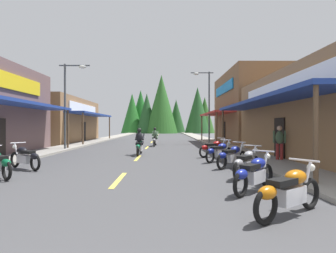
% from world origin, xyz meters
% --- Properties ---
extents(ground, '(10.27, 78.17, 0.10)m').
position_xyz_m(ground, '(0.00, 24.08, -0.05)').
color(ground, '#424244').
extents(sidewalk_left, '(2.07, 78.17, 0.12)m').
position_xyz_m(sidewalk_left, '(-6.17, 24.08, 0.06)').
color(sidewalk_left, gray).
rests_on(sidewalk_left, ground).
extents(sidewalk_right, '(2.07, 78.17, 0.12)m').
position_xyz_m(sidewalk_right, '(6.17, 24.08, 0.06)').
color(sidewalk_right, gray).
rests_on(sidewalk_right, ground).
extents(centerline_dashes, '(0.16, 55.89, 0.01)m').
position_xyz_m(centerline_dashes, '(0.00, 29.30, 0.01)').
color(centerline_dashes, '#E0C64C').
rests_on(centerline_dashes, ground).
extents(storefront_left_far, '(10.63, 12.24, 4.52)m').
position_xyz_m(storefront_left_far, '(-11.58, 27.63, 2.27)').
color(storefront_left_far, olive).
rests_on(storefront_left_far, ground).
extents(storefront_right_far, '(8.53, 10.30, 6.83)m').
position_xyz_m(storefront_right_far, '(10.54, 25.63, 3.41)').
color(storefront_right_far, brown).
rests_on(storefront_right_far, ground).
extents(streetlamp_left, '(2.13, 0.30, 6.00)m').
position_xyz_m(streetlamp_left, '(-5.20, 18.13, 3.93)').
color(streetlamp_left, '#474C51').
rests_on(streetlamp_left, ground).
extents(streetlamp_right, '(2.13, 0.30, 6.78)m').
position_xyz_m(streetlamp_right, '(5.23, 24.46, 4.36)').
color(streetlamp_right, '#474C51').
rests_on(streetlamp_right, ground).
extents(motorcycle_parked_right_0, '(1.82, 1.30, 1.04)m').
position_xyz_m(motorcycle_parked_right_0, '(3.78, 4.64, 0.49)').
color(motorcycle_parked_right_0, black).
rests_on(motorcycle_parked_right_0, ground).
extents(motorcycle_parked_right_1, '(1.55, 1.61, 1.04)m').
position_xyz_m(motorcycle_parked_right_1, '(3.75, 6.48, 0.49)').
color(motorcycle_parked_right_1, black).
rests_on(motorcycle_parked_right_1, ground).
extents(motorcycle_parked_right_2, '(1.41, 1.74, 1.04)m').
position_xyz_m(motorcycle_parked_right_2, '(4.16, 8.42, 0.49)').
color(motorcycle_parked_right_2, black).
rests_on(motorcycle_parked_right_2, ground).
extents(motorcycle_parked_right_3, '(1.63, 1.54, 1.04)m').
position_xyz_m(motorcycle_parked_right_3, '(4.17, 10.41, 0.49)').
color(motorcycle_parked_right_3, black).
rests_on(motorcycle_parked_right_3, ground).
extents(motorcycle_parked_right_4, '(1.63, 1.54, 1.04)m').
position_xyz_m(motorcycle_parked_right_4, '(4.01, 12.18, 0.49)').
color(motorcycle_parked_right_4, black).
rests_on(motorcycle_parked_right_4, ground).
extents(motorcycle_parked_right_5, '(1.87, 1.22, 1.04)m').
position_xyz_m(motorcycle_parked_right_5, '(4.11, 14.09, 0.49)').
color(motorcycle_parked_right_5, black).
rests_on(motorcycle_parked_right_5, ground).
extents(motorcycle_parked_left_2, '(1.83, 1.29, 1.04)m').
position_xyz_m(motorcycle_parked_left_2, '(-4.03, 10.10, 0.49)').
color(motorcycle_parked_left_2, black).
rests_on(motorcycle_parked_left_2, ground).
extents(rider_cruising_lead, '(0.60, 2.14, 1.57)m').
position_xyz_m(rider_cruising_lead, '(-0.06, 15.08, 0.66)').
color(rider_cruising_lead, black).
rests_on(rider_cruising_lead, ground).
extents(rider_cruising_trailing, '(0.60, 2.14, 1.57)m').
position_xyz_m(rider_cruising_trailing, '(0.56, 21.85, 0.66)').
color(rider_cruising_trailing, black).
rests_on(rider_cruising_trailing, ground).
extents(pedestrian_browsing, '(0.54, 0.37, 1.70)m').
position_xyz_m(pedestrian_browsing, '(6.81, 12.07, 0.99)').
color(pedestrian_browsing, maroon).
rests_on(pedestrian_browsing, ground).
extents(treeline_backdrop, '(21.99, 11.16, 13.44)m').
position_xyz_m(treeline_backdrop, '(0.92, 61.90, 5.44)').
color(treeline_backdrop, '#214E23').
rests_on(treeline_backdrop, ground).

